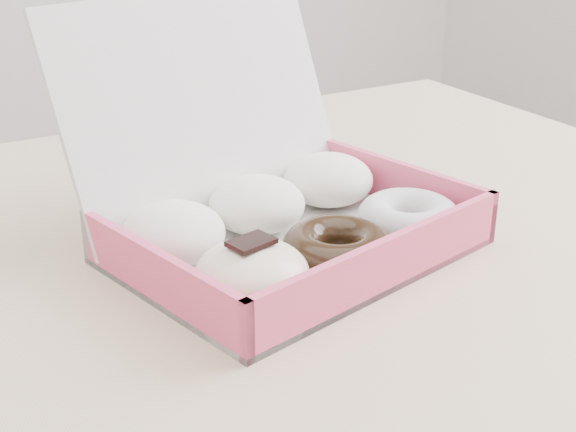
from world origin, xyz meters
TOP-DOWN VIEW (x-y plane):
  - table at (0.00, 0.00)m, footprint 1.20×0.80m
  - donut_box at (0.07, -0.04)m, footprint 0.36×0.35m

SIDE VIEW (x-z plane):
  - table at x=0.00m, z-range 0.30..1.05m
  - donut_box at x=0.07m, z-range 0.68..0.89m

